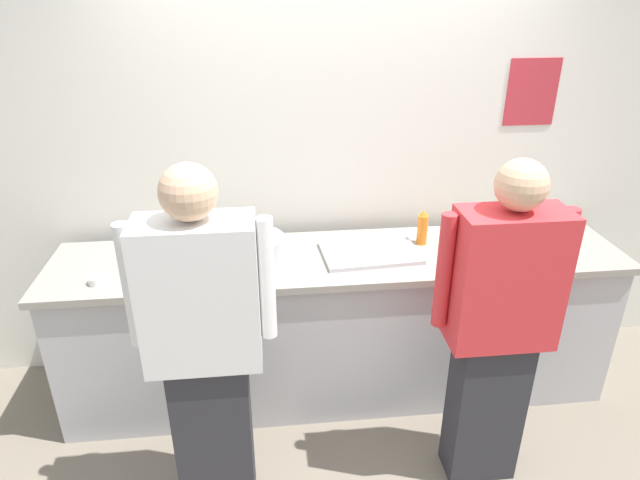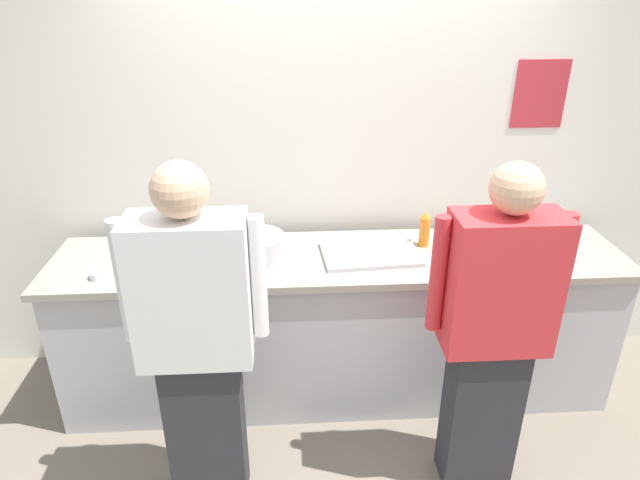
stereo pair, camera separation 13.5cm
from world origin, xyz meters
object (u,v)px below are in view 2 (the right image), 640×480
sheet_tray (370,254)px  squeeze_bottle_secondary (425,230)px  chef_near_left (197,341)px  mixing_bowl_steel (257,247)px  ramekin_orange_sauce (195,252)px  squeeze_bottle_spare (139,248)px  plate_stack_rear (478,248)px  ramekin_green_sauce (136,246)px  chef_center (494,330)px  squeeze_bottle_primary (498,230)px  ramekin_yellow_sauce (97,275)px  plate_stack_front (527,248)px

sheet_tray → squeeze_bottle_secondary: size_ratio=2.53×
chef_near_left → mixing_bowl_steel: 0.78m
chef_near_left → ramekin_orange_sauce: size_ratio=19.08×
squeeze_bottle_spare → ramekin_orange_sauce: 0.31m
plate_stack_rear → ramekin_green_sauce: plate_stack_rear is taller
chef_center → squeeze_bottle_spare: bearing=158.8°
chef_center → squeeze_bottle_spare: (-1.73, 0.67, 0.14)m
mixing_bowl_steel → squeeze_bottle_primary: 1.39m
chef_near_left → squeeze_bottle_spare: size_ratio=8.49×
chef_center → squeeze_bottle_secondary: 0.83m
chef_center → squeeze_bottle_secondary: (-0.14, 0.81, 0.14)m
sheet_tray → ramekin_yellow_sauce: ramekin_yellow_sauce is taller
plate_stack_front → ramekin_green_sauce: bearing=174.8°
chef_near_left → ramekin_green_sauce: bearing=117.8°
ramekin_yellow_sauce → sheet_tray: bearing=6.8°
squeeze_bottle_spare → ramekin_green_sauce: (-0.07, 0.19, -0.08)m
mixing_bowl_steel → ramekin_yellow_sauce: mixing_bowl_steel is taller
chef_near_left → mixing_bowl_steel: size_ratio=5.52×
sheet_tray → ramekin_green_sauce: ramekin_green_sauce is taller
ramekin_yellow_sauce → chef_center: bearing=-15.4°
ramekin_green_sauce → ramekin_orange_sauce: bearing=-14.7°
chef_center → plate_stack_rear: chef_center is taller
squeeze_bottle_spare → squeeze_bottle_secondary: bearing=5.0°
sheet_tray → ramekin_orange_sauce: 0.98m
squeeze_bottle_secondary → squeeze_bottle_spare: 1.60m
chef_center → squeeze_bottle_primary: (0.28, 0.78, 0.14)m
plate_stack_front → ramekin_green_sauce: size_ratio=2.59×
plate_stack_rear → ramekin_yellow_sauce: bearing=-176.2°
mixing_bowl_steel → ramekin_orange_sauce: bearing=170.8°
chef_center → ramekin_orange_sauce: (-1.45, 0.77, 0.06)m
chef_near_left → squeeze_bottle_secondary: (1.19, 0.84, 0.12)m
squeeze_bottle_primary → ramekin_green_sauce: squeeze_bottle_primary is taller
ramekin_orange_sauce → squeeze_bottle_primary: bearing=0.5°
ramekin_green_sauce → ramekin_orange_sauce: size_ratio=0.98×
squeeze_bottle_primary → chef_center: bearing=-109.9°
plate_stack_front → squeeze_bottle_secondary: squeeze_bottle_secondary is taller
squeeze_bottle_secondary → squeeze_bottle_primary: bearing=-3.7°
plate_stack_rear → ramekin_orange_sauce: plate_stack_rear is taller
sheet_tray → chef_center: bearing=-56.3°
ramekin_green_sauce → squeeze_bottle_primary: bearing=-2.1°
plate_stack_front → ramekin_yellow_sauce: (-2.33, -0.13, -0.02)m
squeeze_bottle_primary → ramekin_yellow_sauce: squeeze_bottle_primary is taller
squeeze_bottle_spare → plate_stack_rear: bearing=-0.3°
squeeze_bottle_primary → ramekin_orange_sauce: squeeze_bottle_primary is taller
plate_stack_rear → mixing_bowl_steel: mixing_bowl_steel is taller
plate_stack_rear → mixing_bowl_steel: 1.24m
squeeze_bottle_spare → ramekin_orange_sauce: squeeze_bottle_spare is taller
chef_center → squeeze_bottle_primary: 0.84m
squeeze_bottle_primary → ramekin_yellow_sauce: (-2.20, -0.25, -0.08)m
plate_stack_rear → chef_center: bearing=-101.5°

